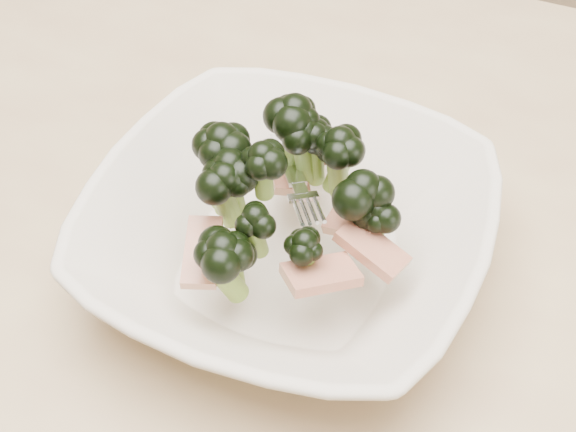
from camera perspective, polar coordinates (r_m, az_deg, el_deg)
name	(u,v)px	position (r m, az deg, el deg)	size (l,w,h in m)	color
dining_table	(198,291)	(0.69, -6.45, -5.32)	(1.20, 0.80, 0.75)	tan
broccoli_dish	(287,226)	(0.55, -0.04, -0.70)	(0.27, 0.27, 0.11)	beige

